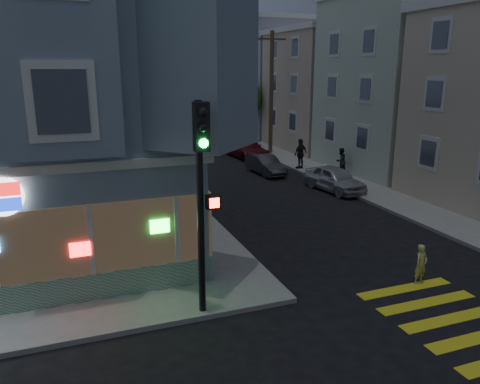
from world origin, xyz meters
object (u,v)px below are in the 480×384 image
fire_hydrant (324,170)px  street_tree_near (245,98)px  pedestrian_a (341,161)px  parked_car_c (247,148)px  street_tree_far (217,94)px  parked_car_a (335,179)px  utility_pole (271,91)px  parked_car_b (266,165)px  parked_car_d (224,139)px  running_child (421,264)px  traffic_signal (202,175)px  pedestrian_b (301,154)px

fire_hydrant → street_tree_near: bearing=88.0°
pedestrian_a → parked_car_c: 8.34m
street_tree_far → parked_car_a: bearing=-93.4°
utility_pole → street_tree_near: 6.06m
utility_pole → parked_car_c: size_ratio=1.85×
parked_car_b → fire_hydrant: size_ratio=4.77×
parked_car_b → parked_car_d: 10.78m
parked_car_b → fire_hydrant: 3.72m
street_tree_near → parked_car_d: size_ratio=1.04×
street_tree_near → parked_car_d: 4.36m
running_child → traffic_signal: 7.64m
parked_car_d → street_tree_near: bearing=37.7°
parked_car_b → parked_car_c: size_ratio=0.74×
street_tree_near → traffic_signal: (-11.90, -27.84, 0.02)m
parked_car_c → fire_hydrant: parked_car_c is taller
street_tree_far → fire_hydrant: 22.93m
utility_pole → parked_car_d: 6.50m
street_tree_near → pedestrian_b: (-0.79, -12.09, -2.81)m
parked_car_b → utility_pole: bearing=60.2°
running_child → pedestrian_a: size_ratio=0.79×
parked_car_a → parked_car_c: (-0.95, 10.75, 0.02)m
traffic_signal → parked_car_c: bearing=66.3°
utility_pole → street_tree_near: bearing=88.1°
street_tree_near → parked_car_c: 7.84m
street_tree_far → pedestrian_b: (-0.79, -20.09, -2.81)m
pedestrian_a → parked_car_d: pedestrian_a is taller
running_child → parked_car_a: (3.52, 10.75, 0.04)m
utility_pole → traffic_signal: 24.79m
running_child → traffic_signal: size_ratio=0.23×
pedestrian_b → parked_car_c: size_ratio=0.40×
utility_pole → running_child: utility_pole is taller
parked_car_d → fire_hydrant: (2.01, -13.17, -0.16)m
parked_car_b → parked_car_c: bearing=77.8°
running_child → pedestrian_a: 15.00m
utility_pole → pedestrian_a: 9.28m
pedestrian_b → utility_pole: bearing=-118.2°
pedestrian_b → parked_car_b: pedestrian_b is taller
pedestrian_b → parked_car_d: 10.73m
utility_pole → parked_car_c: bearing=-162.6°
street_tree_far → parked_car_b: street_tree_far is taller
street_tree_far → pedestrian_a: 22.59m
street_tree_far → parked_car_d: street_tree_far is taller
pedestrian_a → parked_car_b: bearing=-46.4°
pedestrian_b → parked_car_d: (-1.73, 10.58, -0.41)m
street_tree_near → street_tree_far: (0.00, 8.00, 0.00)m
street_tree_far → fire_hydrant: bearing=-91.3°
parked_car_c → parked_car_d: bearing=87.2°
pedestrian_a → parked_car_c: bearing=-86.1°
pedestrian_b → traffic_signal: bearing=32.1°
traffic_signal → street_tree_far: bearing=72.0°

